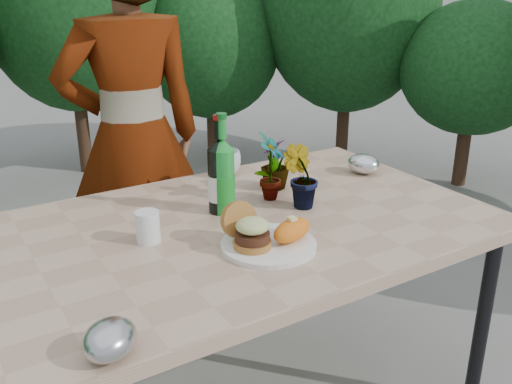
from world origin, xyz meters
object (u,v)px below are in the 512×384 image
dinner_plate (269,245)px  person (133,139)px  patio_table (243,238)px  wine_bottle (220,177)px

dinner_plate → person: bearing=92.0°
patio_table → person: bearing=94.4°
patio_table → dinner_plate: (-0.03, -0.19, 0.06)m
person → patio_table: bearing=100.7°
dinner_plate → wine_bottle: (0.01, 0.31, 0.11)m
patio_table → person: 0.82m
person → wine_bottle: bearing=99.8°
dinner_plate → patio_table: bearing=82.0°
patio_table → person: person is taller
dinner_plate → person: person is taller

